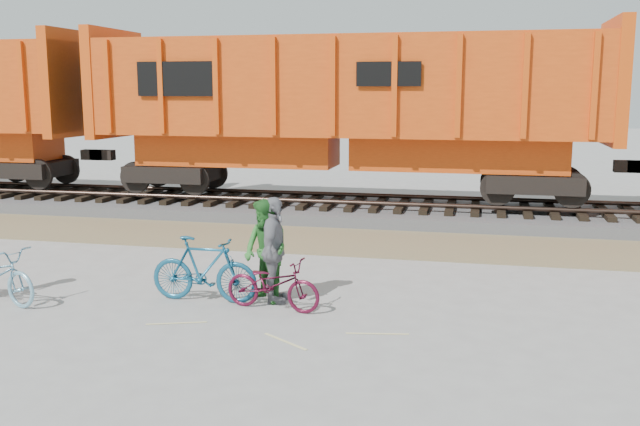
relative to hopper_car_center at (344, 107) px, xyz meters
The scene contains 9 objects.
ground 9.49m from the hopper_car_center, 87.81° to the right, with size 120.00×120.00×0.00m, color #9E9E99.
gravel_strip 4.62m from the hopper_car_center, 84.38° to the right, with size 120.00×3.00×0.02m, color #867353.
ballast_bed 2.88m from the hopper_car_center, ahead, with size 120.00×4.00×0.30m, color slate.
track 2.56m from the hopper_car_center, ahead, with size 120.00×2.60×0.24m.
hopper_car_center is the anchor object (origin of this frame).
bicycle_teal 9.01m from the hopper_car_center, 94.40° to the right, with size 0.51×1.82×1.09m, color #165474.
bicycle_maroon 9.20m from the hopper_car_center, 86.37° to the right, with size 0.55×1.59×0.84m, color #4E0E24.
person_man 8.72m from the hopper_car_center, 87.73° to the right, with size 0.83×0.65×1.71m, color #286B27.
person_woman 8.69m from the hopper_car_center, 86.87° to the right, with size 1.03×0.43×1.75m, color gray.
Camera 1 is at (3.36, -10.29, 3.44)m, focal length 40.00 mm.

